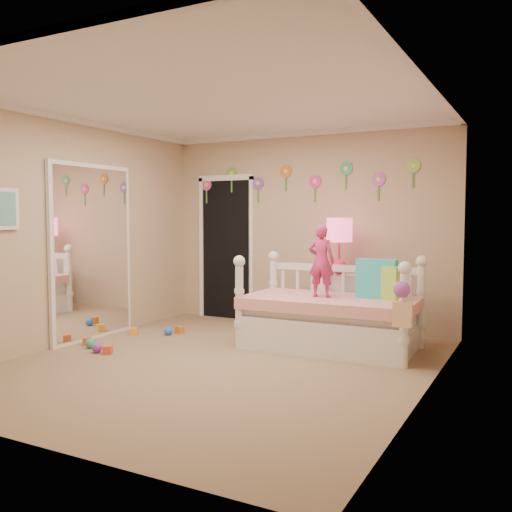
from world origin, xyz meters
The scene contains 18 objects.
floor centered at (0.00, 0.00, 0.00)m, with size 4.00×4.50×0.01m, color #7F684C.
ceiling centered at (0.00, 0.00, 2.60)m, with size 4.00×4.50×0.01m, color white.
back_wall centered at (0.00, 2.25, 1.30)m, with size 4.00×0.01×2.60m, color tan.
left_wall centered at (-2.00, 0.00, 1.30)m, with size 0.01×4.50×2.60m, color tan.
right_wall centered at (2.00, 0.00, 1.30)m, with size 0.01×4.50×2.60m, color tan.
crown_molding centered at (0.00, 0.00, 2.57)m, with size 4.00×4.50×0.06m, color white, non-canonical shape.
daybed centered at (0.75, 1.15, 0.52)m, with size 1.92×1.03×1.04m, color white, non-canonical shape.
pillow_turquoise centered at (1.23, 1.28, 0.80)m, with size 0.43×0.15×0.43m, color #26B7BF.
pillow_lime centered at (1.36, 1.25, 0.76)m, with size 0.38×0.14×0.36m, color #9AD440.
child centered at (0.66, 1.09, 0.98)m, with size 0.29×0.19×0.80m, color #CE2E6E.
nightstand centered at (0.59, 1.87, 0.38)m, with size 0.46×0.35×0.76m, color white.
table_lamp centered at (0.59, 1.87, 1.22)m, with size 0.32×0.32×0.70m.
closet_doorway centered at (-1.25, 2.23, 1.03)m, with size 0.90×0.04×2.07m, color black.
flower_decals centered at (-0.09, 2.24, 1.94)m, with size 3.40×0.02×0.50m, color #B2668C, non-canonical shape.
mirror_closet centered at (-1.96, 0.30, 1.05)m, with size 0.07×1.30×2.10m, color white.
wall_picture centered at (-1.97, -0.90, 1.55)m, with size 0.05×0.34×0.42m, color white.
hanging_bag centered at (1.66, 0.57, 0.63)m, with size 0.20×0.16×0.36m, color beige, non-canonical shape.
toy_scatter centered at (-1.59, 0.39, 0.06)m, with size 0.80×1.30×0.11m, color #996666, non-canonical shape.
Camera 1 is at (2.86, -4.67, 1.47)m, focal length 39.00 mm.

